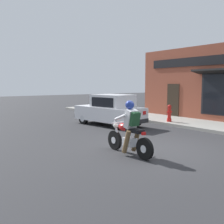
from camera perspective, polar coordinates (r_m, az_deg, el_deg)
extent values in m
plane|color=#2B2B2D|center=(8.78, 9.41, -7.79)|extent=(80.00, 80.00, 0.00)
cube|color=gray|center=(14.57, 14.90, -2.08)|extent=(2.60, 22.00, 0.14)
cube|color=brown|center=(14.97, 22.86, 5.66)|extent=(0.50, 10.98, 4.20)
cube|color=#2D2319|center=(16.51, 13.13, 2.33)|extent=(0.04, 0.90, 2.10)
cube|color=black|center=(14.78, 22.51, 10.53)|extent=(0.06, 9.33, 0.50)
cylinder|color=black|center=(8.43, 0.61, -6.13)|extent=(0.12, 0.62, 0.62)
cylinder|color=silver|center=(8.43, 0.61, -6.13)|extent=(0.13, 0.22, 0.22)
cylinder|color=black|center=(7.38, 7.13, -7.96)|extent=(0.12, 0.62, 0.62)
cylinder|color=silver|center=(7.38, 7.13, -7.96)|extent=(0.13, 0.22, 0.22)
cube|color=silver|center=(7.84, 3.88, -6.49)|extent=(0.29, 0.41, 0.24)
ellipsoid|color=#B21919|center=(7.95, 2.75, -3.29)|extent=(0.31, 0.53, 0.24)
cube|color=black|center=(7.59, 5.01, -4.07)|extent=(0.27, 0.57, 0.10)
cylinder|color=silver|center=(8.29, 1.02, -4.12)|extent=(0.08, 0.33, 0.68)
cylinder|color=silver|center=(8.15, 1.53, -2.31)|extent=(0.56, 0.05, 0.04)
sphere|color=silver|center=(8.30, 0.82, -2.99)|extent=(0.16, 0.16, 0.16)
cylinder|color=silver|center=(7.67, 6.73, -7.57)|extent=(0.09, 0.55, 0.08)
cube|color=red|center=(7.33, 6.90, -4.70)|extent=(0.12, 0.06, 0.08)
cylinder|color=brown|center=(7.67, 3.18, -6.48)|extent=(0.15, 0.35, 0.71)
cylinder|color=brown|center=(7.89, 5.22, -6.13)|extent=(0.15, 0.35, 0.71)
cube|color=silver|center=(7.68, 4.16, -1.53)|extent=(0.35, 0.34, 0.57)
cylinder|color=silver|center=(7.73, 1.88, -1.16)|extent=(0.10, 0.52, 0.26)
cylinder|color=silver|center=(7.98, 4.16, -0.94)|extent=(0.10, 0.52, 0.26)
sphere|color=navy|center=(7.68, 3.89, 1.55)|extent=(0.26, 0.26, 0.26)
cube|color=#1E4728|center=(7.55, 4.94, -1.51)|extent=(0.29, 0.25, 0.42)
cylinder|color=black|center=(13.81, -6.21, -1.39)|extent=(0.26, 0.62, 0.60)
cylinder|color=silver|center=(13.81, -6.21, -1.39)|extent=(0.24, 0.35, 0.33)
cylinder|color=black|center=(14.74, -1.83, -0.88)|extent=(0.26, 0.62, 0.60)
cylinder|color=silver|center=(14.74, -1.83, -0.88)|extent=(0.24, 0.35, 0.33)
cylinder|color=black|center=(12.04, 0.95, -2.47)|extent=(0.26, 0.62, 0.60)
cylinder|color=silver|center=(12.04, 0.95, -2.47)|extent=(0.24, 0.35, 0.33)
cylinder|color=black|center=(13.10, 5.35, -1.79)|extent=(0.26, 0.62, 0.60)
cylinder|color=silver|center=(13.10, 5.35, -1.79)|extent=(0.24, 0.35, 0.33)
cube|color=silver|center=(13.35, -0.58, -0.32)|extent=(2.12, 3.89, 0.70)
cube|color=silver|center=(13.11, 0.18, 2.37)|extent=(1.68, 2.08, 0.66)
cube|color=black|center=(13.74, -2.39, 2.33)|extent=(1.36, 0.52, 0.51)
cube|color=black|center=(12.61, -2.15, 2.13)|extent=(0.23, 1.51, 0.46)
cube|color=black|center=(13.64, 2.33, 2.43)|extent=(0.23, 1.51, 0.46)
cube|color=silver|center=(14.40, -7.21, 0.59)|extent=(0.24, 0.07, 0.14)
cube|color=red|center=(11.69, 4.00, -0.56)|extent=(0.20, 0.07, 0.16)
cube|color=silver|center=(15.04, -4.14, 0.86)|extent=(0.24, 0.07, 0.14)
cube|color=red|center=(12.47, 7.07, -0.17)|extent=(0.20, 0.07, 0.16)
cube|color=#28282B|center=(14.74, -5.55, -0.71)|extent=(1.61, 0.33, 0.20)
cube|color=#28282B|center=(12.15, 5.46, -2.18)|extent=(1.61, 0.33, 0.20)
cylinder|color=red|center=(14.02, 12.34, -1.71)|extent=(0.24, 0.24, 0.16)
cylinder|color=red|center=(13.98, 12.37, -0.21)|extent=(0.18, 0.18, 0.58)
sphere|color=red|center=(13.95, 12.40, 1.14)|extent=(0.20, 0.20, 0.20)
cylinder|color=red|center=(13.88, 12.03, -0.04)|extent=(0.10, 0.08, 0.08)
cylinder|color=red|center=(14.07, 12.72, 0.03)|extent=(0.10, 0.08, 0.08)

